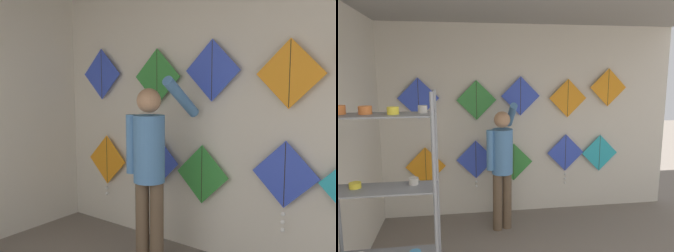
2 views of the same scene
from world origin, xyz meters
TOP-DOWN VIEW (x-y plane):
  - back_panel at (0.00, 3.66)m, footprint 4.74×0.06m
  - shopkeeper at (-0.31, 3.08)m, footprint 0.42×0.65m
  - kite_0 at (-1.36, 3.56)m, footprint 0.57×0.04m
  - kite_1 at (-0.63, 3.56)m, footprint 0.57×0.04m
  - kite_2 at (-0.07, 3.57)m, footprint 0.57×0.01m
  - kite_3 at (0.73, 3.56)m, footprint 0.57×0.04m
  - kite_5 at (-1.42, 3.57)m, footprint 0.57×0.01m
  - kite_6 at (-0.61, 3.57)m, footprint 0.57×0.01m
  - kite_7 at (0.03, 3.57)m, footprint 0.57×0.01m
  - kite_8 at (0.74, 3.57)m, footprint 0.57×0.01m

SIDE VIEW (x-z plane):
  - kite_0 at x=-1.36m, z-range 0.40..1.11m
  - kite_2 at x=-0.07m, z-range 0.51..1.08m
  - kite_1 at x=-0.63m, z-range 0.48..1.18m
  - kite_3 at x=0.73m, z-range 0.48..1.26m
  - shopkeeper at x=-0.31m, z-range 0.11..1.84m
  - back_panel at x=0.00m, z-range 0.00..2.80m
  - kite_6 at x=-0.61m, z-range 1.44..2.01m
  - kite_8 at x=0.74m, z-range 1.45..2.02m
  - kite_5 at x=-1.42m, z-range 1.48..2.05m
  - kite_7 at x=0.03m, z-range 1.49..2.06m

